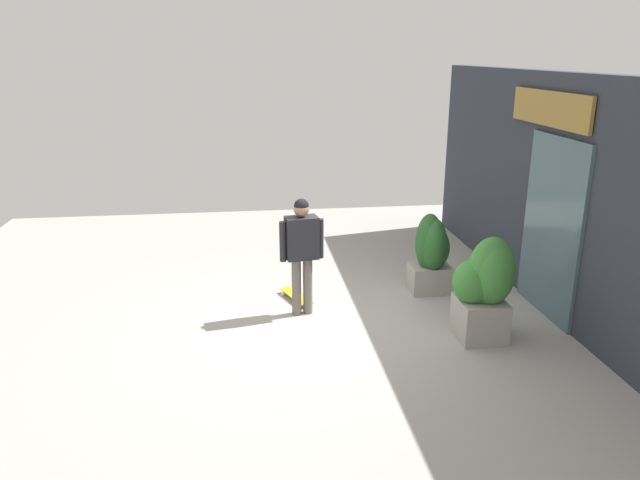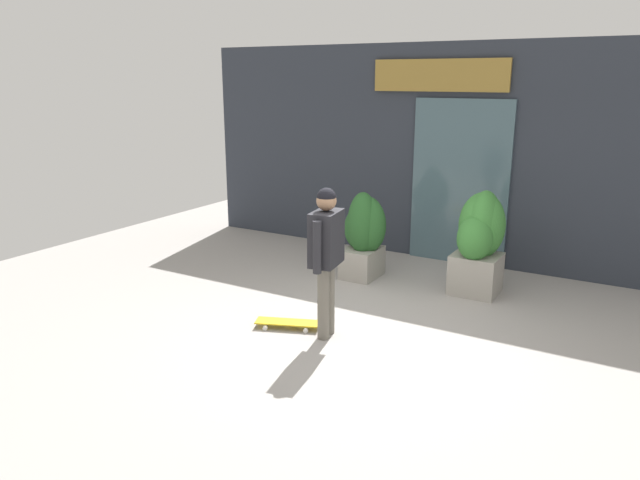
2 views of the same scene
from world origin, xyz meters
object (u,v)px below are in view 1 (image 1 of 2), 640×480
Objects in this scene: skateboarder at (302,245)px; skateboard at (296,296)px; planter_box_left at (486,284)px; planter_box_right at (432,251)px.

skateboarder is 2.21× the size of skateboard.
planter_box_left is at bearing -123.91° from skateboarder.
planter_box_left is 1.59m from planter_box_right.
planter_box_left is at bearing -145.58° from skateboard.
planter_box_left reaches higher than skateboard.
planter_box_right is (-1.58, -0.19, -0.10)m from planter_box_left.
planter_box_right is at bearing -83.43° from skateboarder.
skateboarder is 1.06m from skateboard.
skateboarder reaches higher than planter_box_left.
skateboarder is at bearing -115.21° from planter_box_left.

